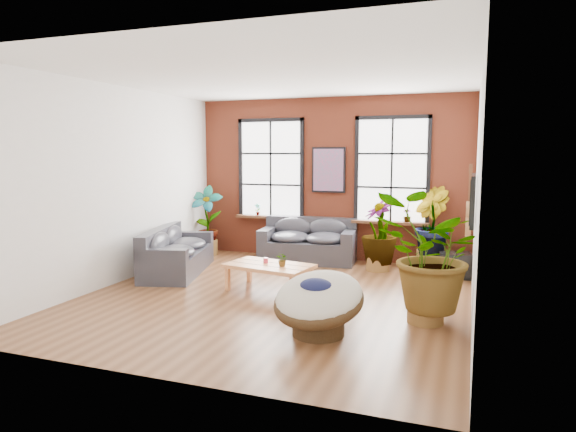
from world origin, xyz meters
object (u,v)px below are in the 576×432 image
(sofa_back, at_px, (309,242))
(sofa_left, at_px, (175,253))
(coffee_table, at_px, (269,267))
(papasan_chair, at_px, (318,301))

(sofa_back, bearing_deg, sofa_left, -143.89)
(sofa_left, xyz_separation_m, coffee_table, (2.22, -0.61, 0.01))
(sofa_back, distance_m, papasan_chair, 4.51)
(coffee_table, xyz_separation_m, papasan_chair, (1.38, -1.75, 0.05))
(sofa_back, relative_size, papasan_chair, 1.55)
(sofa_left, xyz_separation_m, papasan_chair, (3.60, -2.35, 0.06))
(coffee_table, relative_size, papasan_chair, 1.14)
(sofa_back, distance_m, coffee_table, 2.51)
(coffee_table, distance_m, papasan_chair, 2.23)
(sofa_back, height_order, coffee_table, sofa_back)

